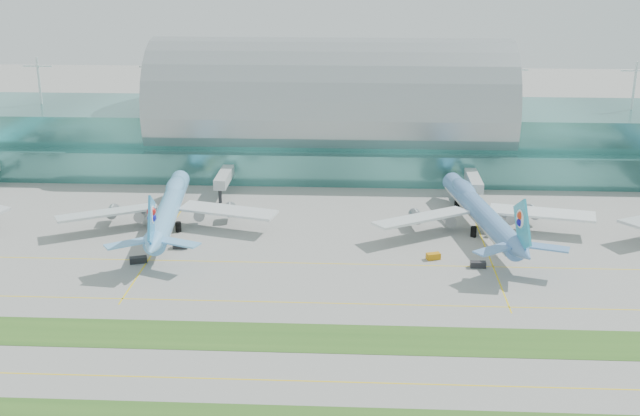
{
  "coord_description": "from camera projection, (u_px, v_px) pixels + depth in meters",
  "views": [
    {
      "loc": [
        9.79,
        -137.86,
        74.12
      ],
      "look_at": [
        0.0,
        55.0,
        9.0
      ],
      "focal_mm": 45.0,
      "sensor_mm": 36.0,
      "label": 1
    }
  ],
  "objects": [
    {
      "name": "ground",
      "position": [
        306.0,
        343.0,
        154.62
      ],
      "size": [
        700.0,
        700.0,
        0.0
      ],
      "primitive_type": "plane",
      "color": "gray",
      "rests_on": "ground"
    },
    {
      "name": "terminal",
      "position": [
        331.0,
        124.0,
        271.95
      ],
      "size": [
        340.0,
        69.1,
        36.0
      ],
      "color": "#3D7A75",
      "rests_on": "ground"
    },
    {
      "name": "grass_strip_far",
      "position": [
        306.0,
        338.0,
        156.5
      ],
      "size": [
        420.0,
        12.0,
        0.08
      ],
      "primitive_type": "cube",
      "color": "#2D591E",
      "rests_on": "ground"
    },
    {
      "name": "taxiline_b",
      "position": [
        300.0,
        381.0,
        141.37
      ],
      "size": [
        420.0,
        0.35,
        0.01
      ],
      "primitive_type": "cube",
      "color": "yellow",
      "rests_on": "ground"
    },
    {
      "name": "taxiline_c",
      "position": [
        311.0,
        303.0,
        171.65
      ],
      "size": [
        420.0,
        0.35,
        0.01
      ],
      "primitive_type": "cube",
      "color": "yellow",
      "rests_on": "ground"
    },
    {
      "name": "taxiline_d",
      "position": [
        317.0,
        263.0,
        192.47
      ],
      "size": [
        420.0,
        0.35,
        0.01
      ],
      "primitive_type": "cube",
      "color": "yellow",
      "rests_on": "ground"
    },
    {
      "name": "airliner_b",
      "position": [
        169.0,
        207.0,
        215.09
      ],
      "size": [
        58.77,
        67.05,
        18.45
      ],
      "rotation": [
        0.0,
        0.0,
        0.1
      ],
      "color": "#68ADE5",
      "rests_on": "ground"
    },
    {
      "name": "airliner_c",
      "position": [
        480.0,
        210.0,
        211.98
      ],
      "size": [
        59.4,
        68.12,
        18.81
      ],
      "rotation": [
        0.0,
        0.0,
        0.17
      ],
      "color": "#5A89C6",
      "rests_on": "ground"
    },
    {
      "name": "gse_c",
      "position": [
        138.0,
        260.0,
        192.62
      ],
      "size": [
        4.52,
        3.11,
        1.47
      ],
      "primitive_type": "cube",
      "rotation": [
        0.0,
        0.0,
        0.31
      ],
      "color": "black",
      "rests_on": "ground"
    },
    {
      "name": "gse_d",
      "position": [
        181.0,
        245.0,
        201.75
      ],
      "size": [
        3.65,
        2.1,
        1.65
      ],
      "primitive_type": "cube",
      "rotation": [
        0.0,
        0.0,
        -0.0
      ],
      "color": "black",
      "rests_on": "ground"
    },
    {
      "name": "gse_e",
      "position": [
        433.0,
        256.0,
        194.77
      ],
      "size": [
        3.7,
        2.73,
        1.53
      ],
      "primitive_type": "cube",
      "rotation": [
        0.0,
        0.0,
        0.32
      ],
      "color": "#C17A0B",
      "rests_on": "ground"
    },
    {
      "name": "gse_f",
      "position": [
        478.0,
        265.0,
        189.92
      ],
      "size": [
        3.67,
        1.79,
        1.44
      ],
      "primitive_type": "cube",
      "rotation": [
        0.0,
        0.0,
        -0.02
      ],
      "color": "black",
      "rests_on": "ground"
    }
  ]
}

